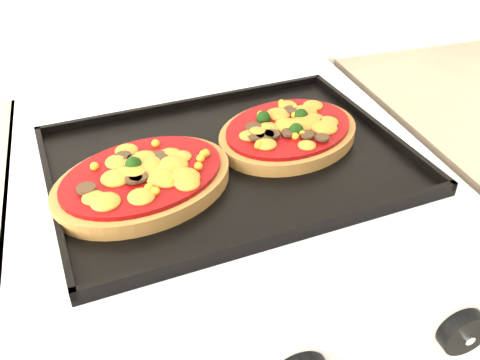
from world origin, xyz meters
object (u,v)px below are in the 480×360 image
object	(u,v)px
pizza_left	(143,178)
stove	(227,355)
baking_tray	(229,159)
pizza_right	(288,131)

from	to	relation	value
pizza_left	stove	bearing A→B (deg)	25.69
baking_tray	pizza_right	distance (m)	0.10
stove	baking_tray	xyz separation A→B (m)	(0.00, -0.02, 0.47)
stove	pizza_left	xyz separation A→B (m)	(-0.12, -0.06, 0.48)
pizza_left	pizza_right	bearing A→B (deg)	14.97
stove	baking_tray	world-z (taller)	baking_tray
baking_tray	pizza_right	bearing A→B (deg)	9.01
baking_tray	pizza_left	distance (m)	0.13
baking_tray	pizza_left	world-z (taller)	pizza_left
baking_tray	pizza_left	size ratio (longest dim) A/B	2.03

